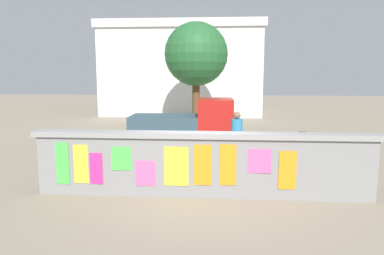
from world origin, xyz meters
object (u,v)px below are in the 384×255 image
at_px(person_walking, 237,133).
at_px(bicycle_near, 122,161).
at_px(auto_rickshaw_truck, 187,125).
at_px(motorcycle, 290,164).
at_px(bicycle_far, 307,151).
at_px(tree_roadside, 196,55).

bearing_deg(person_walking, bicycle_near, -160.12).
distance_m(auto_rickshaw_truck, person_walking, 2.59).
xyz_separation_m(motorcycle, person_walking, (-1.26, 1.59, 0.52)).
relative_size(auto_rickshaw_truck, motorcycle, 1.91).
height_order(motorcycle, person_walking, person_walking).
height_order(auto_rickshaw_truck, bicycle_near, auto_rickshaw_truck).
distance_m(bicycle_far, tree_roadside, 8.80).
bearing_deg(tree_roadside, bicycle_near, -99.43).
bearing_deg(person_walking, auto_rickshaw_truck, 129.22).
relative_size(motorcycle, bicycle_near, 1.14).
relative_size(motorcycle, person_walking, 1.17).
bearing_deg(motorcycle, auto_rickshaw_truck, 128.86).
height_order(auto_rickshaw_truck, person_walking, auto_rickshaw_truck).
distance_m(motorcycle, bicycle_near, 4.46).
bearing_deg(bicycle_near, person_walking, 19.88).
bearing_deg(bicycle_far, person_walking, -166.82).
relative_size(auto_rickshaw_truck, tree_roadside, 0.69).
height_order(bicycle_near, tree_roadside, tree_roadside).
bearing_deg(bicycle_near, auto_rickshaw_truck, 64.08).
distance_m(motorcycle, tree_roadside, 10.26).
relative_size(bicycle_far, person_walking, 1.04).
distance_m(auto_rickshaw_truck, tree_roadside, 6.32).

